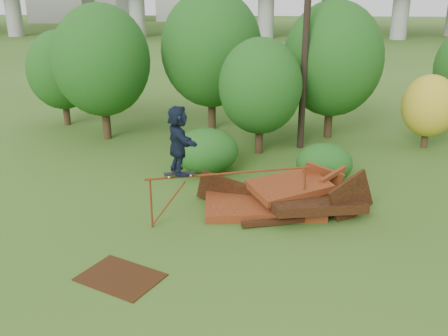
# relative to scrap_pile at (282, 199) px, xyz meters

# --- Properties ---
(ground) EXTENTS (240.00, 240.00, 0.00)m
(ground) POSITION_rel_scrap_pile_xyz_m (-0.96, -2.75, -0.35)
(ground) COLOR #2D5116
(ground) RESTS_ON ground
(scrap_pile) EXTENTS (5.58, 3.07, 1.82)m
(scrap_pile) POSITION_rel_scrap_pile_xyz_m (0.00, 0.00, 0.00)
(scrap_pile) COLOR #4C1C0D
(scrap_pile) RESTS_ON ground
(grind_rail) EXTENTS (4.73, 1.52, 1.53)m
(grind_rail) POSITION_rel_scrap_pile_xyz_m (-1.57, -0.89, 0.89)
(grind_rail) COLOR #66260F
(grind_rail) RESTS_ON ground
(skateboard) EXTENTS (0.90, 0.48, 0.09)m
(skateboard) POSITION_rel_scrap_pile_xyz_m (-2.99, -1.33, 1.25)
(skateboard) COLOR black
(skateboard) RESTS_ON grind_rail
(skater) EXTENTS (1.32, 1.88, 1.95)m
(skater) POSITION_rel_scrap_pile_xyz_m (-2.99, -1.33, 2.24)
(skater) COLOR black
(skater) RESTS_ON skateboard
(flat_plate) EXTENTS (2.27, 2.01, 0.03)m
(flat_plate) POSITION_rel_scrap_pile_xyz_m (-3.96, -4.29, -0.34)
(flat_plate) COLOR #341B0B
(flat_plate) RESTS_ON ground
(tree_0) EXTENTS (4.26, 4.26, 6.01)m
(tree_0) POSITION_rel_scrap_pile_xyz_m (-7.86, 7.24, 3.20)
(tree_0) COLOR black
(tree_0) RESTS_ON ground
(tree_1) EXTENTS (4.74, 4.74, 6.59)m
(tree_1) POSITION_rel_scrap_pile_xyz_m (-3.22, 9.33, 3.51)
(tree_1) COLOR black
(tree_1) RESTS_ON ground
(tree_2) EXTENTS (3.39, 3.39, 4.77)m
(tree_2) POSITION_rel_scrap_pile_xyz_m (-0.84, 5.69, 2.47)
(tree_2) COLOR black
(tree_2) RESTS_ON ground
(tree_3) EXTENTS (4.42, 4.42, 6.14)m
(tree_3) POSITION_rel_scrap_pile_xyz_m (2.30, 8.35, 3.24)
(tree_3) COLOR black
(tree_3) RESTS_ON ground
(tree_4) EXTENTS (2.30, 2.30, 3.17)m
(tree_4) POSITION_rel_scrap_pile_xyz_m (6.32, 7.05, 1.49)
(tree_4) COLOR black
(tree_4) RESTS_ON ground
(tree_6) EXTENTS (3.38, 3.38, 4.72)m
(tree_6) POSITION_rel_scrap_pile_xyz_m (-10.65, 9.50, 2.42)
(tree_6) COLOR black
(tree_6) RESTS_ON ground
(shrub_left) EXTENTS (2.41, 2.23, 1.67)m
(shrub_left) POSITION_rel_scrap_pile_xyz_m (-2.77, 3.20, 0.48)
(shrub_left) COLOR #154512
(shrub_left) RESTS_ON ground
(shrub_right) EXTENTS (1.99, 1.83, 1.41)m
(shrub_right) POSITION_rel_scrap_pile_xyz_m (1.53, 2.54, 0.36)
(shrub_right) COLOR #154512
(shrub_right) RESTS_ON ground
(utility_pole) EXTENTS (1.40, 0.28, 10.08)m
(utility_pole) POSITION_rel_scrap_pile_xyz_m (0.94, 6.59, 4.76)
(utility_pole) COLOR black
(utility_pole) RESTS_ON ground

